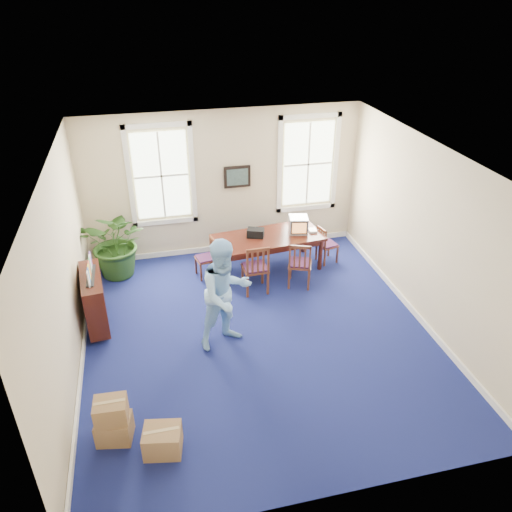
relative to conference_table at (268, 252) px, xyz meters
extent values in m
plane|color=navy|center=(-0.73, -2.18, -0.39)|extent=(6.50, 6.50, 0.00)
plane|color=white|center=(-0.73, -2.18, 2.81)|extent=(6.50, 6.50, 0.00)
plane|color=beige|center=(-0.73, 1.07, 1.21)|extent=(6.50, 0.00, 6.50)
plane|color=beige|center=(-0.73, -5.43, 1.21)|extent=(6.50, 0.00, 6.50)
plane|color=beige|center=(-3.73, -2.18, 1.21)|extent=(0.00, 6.50, 6.50)
plane|color=beige|center=(2.27, -2.18, 1.21)|extent=(0.00, 6.50, 6.50)
cube|color=white|center=(-0.73, 1.04, -0.33)|extent=(6.00, 0.04, 0.12)
cube|color=white|center=(-3.70, -2.18, -0.33)|extent=(0.04, 6.50, 0.12)
cube|color=white|center=(2.24, -2.18, -0.33)|extent=(0.04, 6.50, 0.12)
cube|color=white|center=(0.98, 0.00, 0.41)|extent=(0.17, 0.21, 0.05)
cube|color=black|center=(-0.26, 0.05, 0.47)|extent=(0.40, 0.33, 0.17)
imported|color=#96CEFE|center=(-1.30, -2.23, 0.59)|extent=(1.16, 1.03, 1.96)
cube|color=#41180F|center=(-3.48, -1.22, 0.09)|extent=(0.47, 1.24, 0.95)
imported|color=#224617|center=(-3.06, 0.47, 0.37)|extent=(1.70, 1.61, 1.51)
camera|label=1|loc=(-2.38, -8.96, 5.16)|focal=35.00mm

